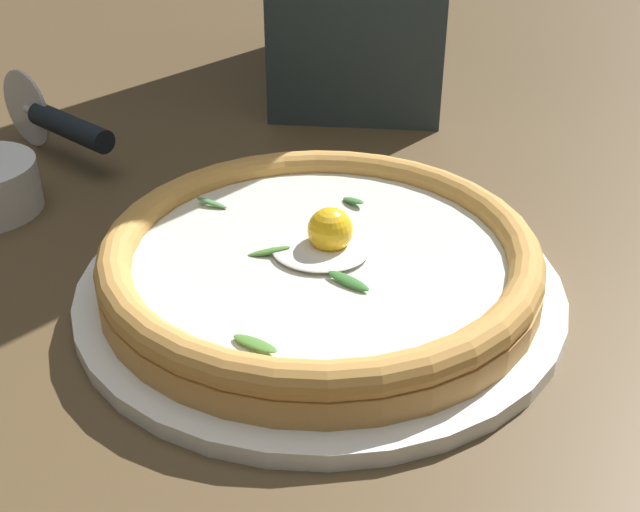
# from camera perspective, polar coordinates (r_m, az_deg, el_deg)

# --- Properties ---
(ground_plane) EXTENTS (2.40, 2.40, 0.03)m
(ground_plane) POSITION_cam_1_polar(r_m,az_deg,el_deg) (0.59, -4.35, -3.53)
(ground_plane) COLOR brown
(ground_plane) RESTS_ON ground
(pizza_plate) EXTENTS (0.34, 0.34, 0.01)m
(pizza_plate) POSITION_cam_1_polar(r_m,az_deg,el_deg) (0.57, -0.00, -2.24)
(pizza_plate) COLOR white
(pizza_plate) RESTS_ON ground
(pizza) EXTENTS (0.30, 0.30, 0.05)m
(pizza) POSITION_cam_1_polar(r_m,az_deg,el_deg) (0.56, 0.00, -0.15)
(pizza) COLOR tan
(pizza) RESTS_ON pizza_plate
(pizza_cutter) EXTENTS (0.14, 0.10, 0.07)m
(pizza_cutter) POSITION_cam_1_polar(r_m,az_deg,el_deg) (0.80, -17.85, 8.92)
(pizza_cutter) COLOR silver
(pizza_cutter) RESTS_ON ground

